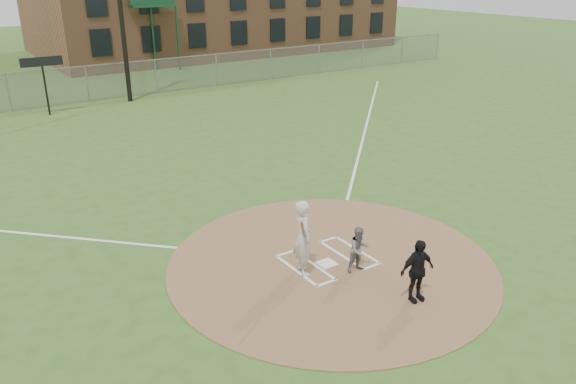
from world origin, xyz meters
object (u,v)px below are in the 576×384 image
umpire (417,271)px  batter_at_plate (303,237)px  catcher (359,249)px  home_plate (327,264)px

umpire → batter_at_plate: (-1.41, 2.43, 0.21)m
catcher → batter_at_plate: batter_at_plate is taller
batter_at_plate → umpire: bearing=-59.9°
umpire → batter_at_plate: 2.82m
home_plate → batter_at_plate: 1.21m
home_plate → batter_at_plate: size_ratio=0.22×
home_plate → catcher: 1.01m
umpire → batter_at_plate: size_ratio=0.78×
batter_at_plate → home_plate: bearing=-1.2°
catcher → batter_at_plate: 1.44m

